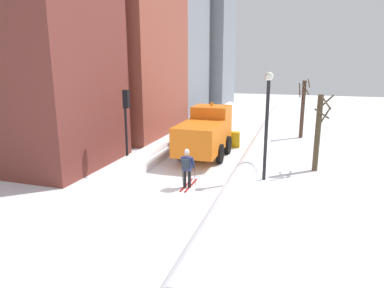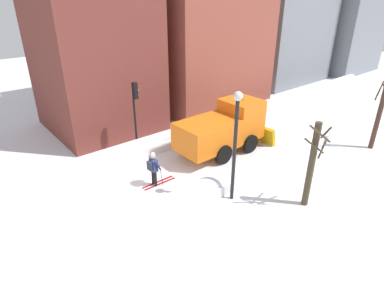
{
  "view_description": "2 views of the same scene",
  "coord_description": "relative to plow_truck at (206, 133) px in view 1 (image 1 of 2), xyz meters",
  "views": [
    {
      "loc": [
        4.99,
        -12.85,
        5.52
      ],
      "look_at": [
        -0.03,
        3.17,
        1.49
      ],
      "focal_mm": 31.77,
      "sensor_mm": 36.0,
      "label": 1
    },
    {
      "loc": [
        12.08,
        -6.2,
        8.75
      ],
      "look_at": [
        0.61,
        3.22,
        1.64
      ],
      "focal_mm": 30.14,
      "sensor_mm": 36.0,
      "label": 2
    }
  ],
  "objects": [
    {
      "name": "snowbank_right",
      "position": [
        2.92,
        3.72,
        -1.06
      ],
      "size": [
        1.1,
        36.0,
        0.98
      ],
      "color": "white",
      "rests_on": "ground"
    },
    {
      "name": "traffic_light_pole",
      "position": [
        -3.03,
        -4.03,
        1.49
      ],
      "size": [
        0.28,
        0.42,
        4.22
      ],
      "color": "black",
      "rests_on": "ground"
    },
    {
      "name": "plow_truck",
      "position": [
        0.0,
        0.0,
        0.0
      ],
      "size": [
        3.2,
        5.98,
        3.12
      ],
      "color": "orange",
      "rests_on": "ground"
    },
    {
      "name": "building_tower_distant",
      "position": [
        -8.31,
        26.03,
        7.98
      ],
      "size": [
        9.02,
        8.25,
        18.91
      ],
      "color": "gray",
      "rests_on": "ground"
    },
    {
      "name": "skier",
      "position": [
        0.57,
        -5.32,
        -0.48
      ],
      "size": [
        0.62,
        1.8,
        1.81
      ],
      "color": "black",
      "rests_on": "ground"
    },
    {
      "name": "snowbank_left",
      "position": [
        -2.63,
        3.72,
        -1.02
      ],
      "size": [
        1.1,
        36.0,
        1.04
      ],
      "color": "white",
      "rests_on": "ground"
    },
    {
      "name": "ground_plane",
      "position": [
        0.14,
        3.72,
        -1.48
      ],
      "size": [
        80.0,
        80.0,
        0.0
      ],
      "primitive_type": "plane",
      "color": "white"
    },
    {
      "name": "building_concrete_far",
      "position": [
        -8.31,
        16.42,
        8.5
      ],
      "size": [
        6.2,
        9.38,
        19.95
      ],
      "color": "gray",
      "rests_on": "ground"
    },
    {
      "name": "building_brick_mid",
      "position": [
        -8.31,
        5.28,
        7.82
      ],
      "size": [
        8.02,
        9.47,
        18.59
      ],
      "color": "brown",
      "rests_on": "ground"
    },
    {
      "name": "bare_tree_near",
      "position": [
        6.21,
        -0.94,
        0.62
      ],
      "size": [
        0.91,
        1.3,
        4.03
      ],
      "color": "#483B28",
      "rests_on": "ground"
    },
    {
      "name": "bare_tree_mid",
      "position": [
        5.48,
        7.25,
        0.75
      ],
      "size": [
        0.81,
        0.95,
        4.42
      ],
      "color": "#433024",
      "rests_on": "ground"
    },
    {
      "name": "street_lamp",
      "position": [
        3.79,
        -3.17,
        1.78
      ],
      "size": [
        0.4,
        0.4,
        5.12
      ],
      "color": "black",
      "rests_on": "ground"
    }
  ]
}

